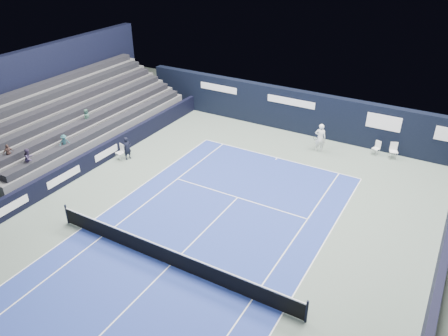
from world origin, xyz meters
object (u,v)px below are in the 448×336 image
object	(u,v)px
folding_chair_back_a	(378,145)
tennis_player	(320,138)
folding_chair_back_b	(394,149)
line_judge_chair	(121,151)
tennis_net	(170,257)

from	to	relation	value
folding_chair_back_a	tennis_player	distance (m)	3.78
folding_chair_back_b	line_judge_chair	world-z (taller)	folding_chair_back_b
tennis_player	line_judge_chair	bearing A→B (deg)	-145.02
folding_chair_back_a	line_judge_chair	xyz separation A→B (m)	(-14.21, -8.96, -0.04)
tennis_net	tennis_player	size ratio (longest dim) A/B	6.57
folding_chair_back_a	folding_chair_back_b	distance (m)	1.04
line_judge_chair	folding_chair_back_b	bearing A→B (deg)	41.75
folding_chair_back_a	tennis_player	xyz separation A→B (m)	(-3.47, -1.45, 0.35)
folding_chair_back_a	tennis_net	size ratio (longest dim) A/B	0.07
folding_chair_back_a	folding_chair_back_b	xyz separation A→B (m)	(1.04, -0.04, -0.01)
folding_chair_back_a	folding_chair_back_b	world-z (taller)	folding_chair_back_b
folding_chair_back_a	line_judge_chair	world-z (taller)	line_judge_chair
folding_chair_back_b	tennis_net	distance (m)	16.93
folding_chair_back_b	tennis_player	size ratio (longest dim) A/B	0.55
tennis_net	folding_chair_back_a	bearing A→B (deg)	70.75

